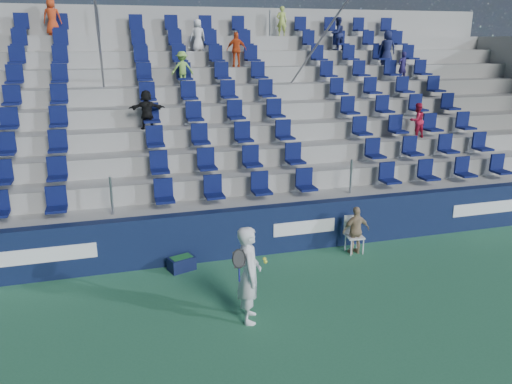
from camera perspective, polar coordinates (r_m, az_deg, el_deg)
ground at (r=9.65m, az=3.60°, el=-14.54°), size 70.00×70.00×0.00m
sponsor_wall at (r=12.08m, az=-1.36°, el=-4.61°), size 24.00×0.32×1.20m
grandstand at (r=16.48m, az=-5.99°, el=6.67°), size 24.00×8.17×6.63m
tennis_player at (r=9.25m, az=-0.79°, el=-9.39°), size 0.70×0.76×1.86m
line_judge_chair at (r=12.58m, az=11.04°, el=-4.43°), size 0.44×0.45×0.92m
line_judge at (r=12.43m, az=11.36°, el=-4.32°), size 0.71×0.30×1.20m
ball_bin at (r=11.61m, az=-8.51°, el=-8.00°), size 0.66×0.54×0.32m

